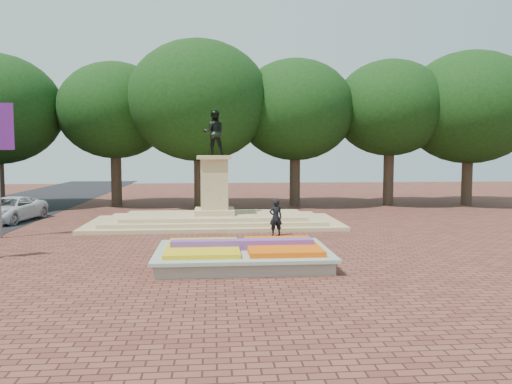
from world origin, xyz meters
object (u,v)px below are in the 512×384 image
(van, at_px, (10,209))
(monument, at_px, (215,209))
(pedestrian, at_px, (276,217))
(flower_bed, at_px, (243,254))

(van, bearing_deg, monument, -1.49)
(pedestrian, bearing_deg, flower_bed, 63.18)
(monument, relative_size, pedestrian, 7.78)
(monument, bearing_deg, flower_bed, -84.13)
(monument, xyz_separation_m, pedestrian, (2.98, -3.96, 0.02))
(pedestrian, bearing_deg, van, -31.25)
(flower_bed, bearing_deg, van, 136.88)
(van, xyz_separation_m, pedestrian, (14.98, -6.15, 0.18))
(flower_bed, relative_size, pedestrian, 3.50)
(monument, relative_size, van, 2.69)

